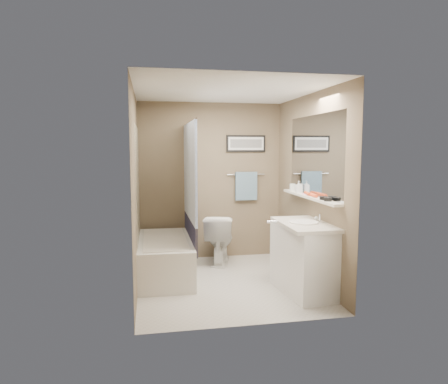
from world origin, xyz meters
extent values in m
plane|color=#BCB7AE|center=(0.00, 0.00, 0.00)|extent=(2.50, 2.50, 0.00)
cube|color=white|center=(0.00, 0.00, 2.38)|extent=(2.20, 2.50, 0.04)
cube|color=brown|center=(0.00, 1.23, 1.20)|extent=(2.20, 0.04, 2.40)
cube|color=brown|center=(0.00, -1.23, 1.20)|extent=(2.20, 0.04, 2.40)
cube|color=brown|center=(-1.08, 0.00, 1.20)|extent=(0.04, 2.50, 2.40)
cube|color=brown|center=(1.08, 0.00, 1.20)|extent=(0.04, 2.50, 2.40)
cube|color=tan|center=(-1.09, 0.50, 1.00)|extent=(0.02, 1.55, 2.00)
cylinder|color=silver|center=(-0.40, 0.50, 2.05)|extent=(0.02, 1.55, 0.02)
cube|color=white|center=(-0.40, 0.50, 1.40)|extent=(0.03, 1.45, 1.28)
cube|color=#22213F|center=(-0.40, 0.50, 0.58)|extent=(0.03, 1.45, 0.36)
cube|color=silver|center=(1.09, -0.15, 1.62)|extent=(0.02, 1.60, 1.00)
cube|color=silver|center=(1.04, -0.15, 1.10)|extent=(0.12, 1.60, 0.03)
cylinder|color=silver|center=(0.55, 1.22, 1.30)|extent=(0.60, 0.02, 0.02)
cube|color=#87B0C5|center=(0.55, 1.20, 1.12)|extent=(0.34, 0.05, 0.44)
cube|color=black|center=(0.55, 1.23, 1.78)|extent=(0.62, 0.02, 0.26)
cube|color=white|center=(0.55, 1.22, 1.78)|extent=(0.56, 0.00, 0.20)
cube|color=#595959|center=(0.55, 1.22, 1.78)|extent=(0.50, 0.00, 0.13)
cube|color=silver|center=(0.55, -1.24, 1.00)|extent=(0.80, 0.02, 2.00)
cylinder|color=silver|center=(0.22, -1.19, 1.00)|extent=(0.10, 0.02, 0.02)
cube|color=white|center=(-0.75, 0.42, 0.25)|extent=(0.73, 1.51, 0.50)
cube|color=beige|center=(-0.75, 0.42, 0.50)|extent=(0.56, 1.36, 0.02)
imported|color=white|center=(0.07, 0.91, 0.37)|extent=(0.58, 0.80, 0.73)
cube|color=white|center=(0.85, -0.49, 0.40)|extent=(0.59, 0.95, 0.80)
cube|color=beige|center=(0.84, -0.49, 0.82)|extent=(0.54, 0.96, 0.04)
cylinder|color=white|center=(0.83, -0.49, 0.85)|extent=(0.34, 0.34, 0.01)
cylinder|color=silver|center=(1.03, -0.49, 0.89)|extent=(0.02, 0.02, 0.10)
sphere|color=silver|center=(1.03, -0.39, 0.87)|extent=(0.05, 0.05, 0.05)
cylinder|color=black|center=(1.04, -0.68, 1.14)|extent=(0.09, 0.09, 0.04)
cylinder|color=black|center=(1.04, -0.56, 1.14)|extent=(0.09, 0.09, 0.04)
cylinder|color=#EB4B21|center=(1.04, -0.27, 1.14)|extent=(0.05, 0.22, 0.04)
cylinder|color=#C23F1B|center=(1.04, -0.09, 1.14)|extent=(0.07, 0.22, 0.04)
cube|color=#FB99C9|center=(1.04, -0.02, 1.12)|extent=(0.04, 0.16, 0.01)
cylinder|color=silver|center=(1.04, 0.45, 1.17)|extent=(0.08, 0.08, 0.10)
imported|color=#999999|center=(1.04, 0.22, 1.19)|extent=(0.08, 0.08, 0.16)
camera|label=1|loc=(-0.94, -4.84, 1.71)|focal=32.00mm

